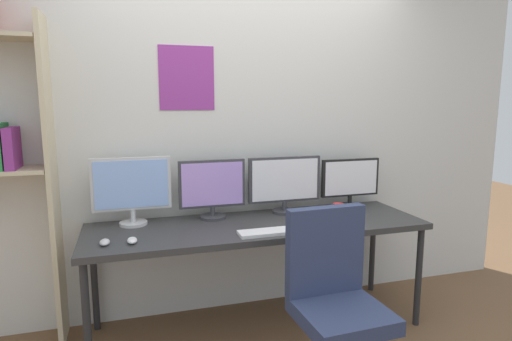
# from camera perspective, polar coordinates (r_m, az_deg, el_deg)

# --- Properties ---
(wall_back) EXTENTS (4.63, 0.11, 2.60)m
(wall_back) POSITION_cam_1_polar(r_m,az_deg,el_deg) (3.15, -1.95, 4.82)
(wall_back) COLOR silver
(wall_back) RESTS_ON ground_plane
(desk) EXTENTS (2.23, 0.68, 0.74)m
(desk) POSITION_cam_1_polar(r_m,az_deg,el_deg) (2.87, 0.29, -8.07)
(desk) COLOR #333333
(desk) RESTS_ON ground_plane
(office_chair) EXTENTS (0.52, 0.52, 0.99)m
(office_chair) POSITION_cam_1_polar(r_m,az_deg,el_deg) (2.40, 10.60, -19.31)
(office_chair) COLOR #2D2D33
(office_chair) RESTS_ON ground_plane
(monitor_far_left) EXTENTS (0.50, 0.18, 0.45)m
(monitor_far_left) POSITION_cam_1_polar(r_m,az_deg,el_deg) (2.89, -16.31, -2.26)
(monitor_far_left) COLOR silver
(monitor_far_left) RESTS_ON desk
(monitor_center_left) EXTENTS (0.46, 0.18, 0.41)m
(monitor_center_left) POSITION_cam_1_polar(r_m,az_deg,el_deg) (2.94, -5.88, -2.30)
(monitor_center_left) COLOR #38383D
(monitor_center_left) RESTS_ON desk
(monitor_center_right) EXTENTS (0.54, 0.18, 0.41)m
(monitor_center_right) POSITION_cam_1_polar(r_m,az_deg,el_deg) (3.08, 3.86, -1.64)
(monitor_center_right) COLOR #38383D
(monitor_center_right) RESTS_ON desk
(monitor_far_right) EXTENTS (0.47, 0.18, 0.37)m
(monitor_far_right) POSITION_cam_1_polar(r_m,az_deg,el_deg) (3.31, 12.51, -1.42)
(monitor_far_right) COLOR black
(monitor_far_right) RESTS_ON desk
(keyboard_main) EXTENTS (0.38, 0.13, 0.02)m
(keyboard_main) POSITION_cam_1_polar(r_m,az_deg,el_deg) (2.64, 1.77, -8.24)
(keyboard_main) COLOR silver
(keyboard_main) RESTS_ON desk
(mouse_left_side) EXTENTS (0.06, 0.10, 0.03)m
(mouse_left_side) POSITION_cam_1_polar(r_m,az_deg,el_deg) (2.59, -19.60, -9.03)
(mouse_left_side) COLOR silver
(mouse_left_side) RESTS_ON desk
(mouse_right_side) EXTENTS (0.06, 0.10, 0.03)m
(mouse_right_side) POSITION_cam_1_polar(r_m,az_deg,el_deg) (2.57, -16.25, -8.98)
(mouse_right_side) COLOR silver
(mouse_right_side) RESTS_ON desk
(coffee_mug) EXTENTS (0.11, 0.08, 0.09)m
(coffee_mug) POSITION_cam_1_polar(r_m,az_deg,el_deg) (3.08, 11.00, -5.17)
(coffee_mug) COLOR red
(coffee_mug) RESTS_ON desk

